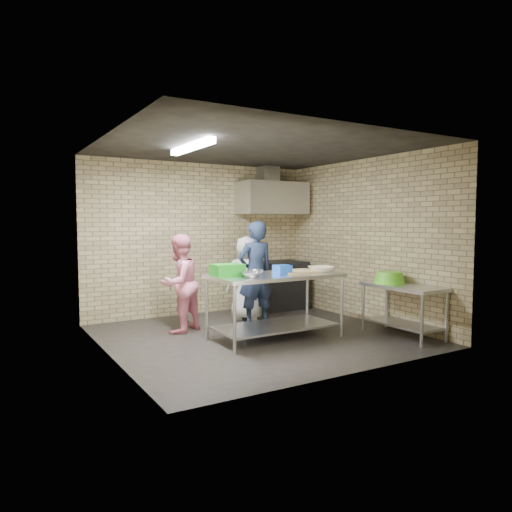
{
  "coord_description": "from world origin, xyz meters",
  "views": [
    {
      "loc": [
        -3.47,
        -5.8,
        1.67
      ],
      "look_at": [
        0.1,
        0.2,
        1.15
      ],
      "focal_mm": 33.04,
      "sensor_mm": 36.0,
      "label": 1
    }
  ],
  "objects_px": {
    "bottle_green": "(286,203)",
    "woman_white": "(246,278)",
    "woman_pink": "(179,283)",
    "stove": "(273,285)",
    "side_counter": "(403,311)",
    "green_crate": "(227,270)",
    "green_basin": "(389,277)",
    "blue_tub": "(282,270)",
    "prep_table": "(275,306)",
    "man_navy": "(255,274)"
  },
  "relations": [
    {
      "from": "bottle_green",
      "to": "woman_white",
      "type": "relative_size",
      "value": 0.11
    },
    {
      "from": "woman_pink",
      "to": "stove",
      "type": "bearing_deg",
      "value": 171.98
    },
    {
      "from": "side_counter",
      "to": "bottle_green",
      "type": "relative_size",
      "value": 8.0
    },
    {
      "from": "side_counter",
      "to": "green_crate",
      "type": "bearing_deg",
      "value": 158.0
    },
    {
      "from": "green_basin",
      "to": "bottle_green",
      "type": "bearing_deg",
      "value": 89.58
    },
    {
      "from": "stove",
      "to": "woman_white",
      "type": "bearing_deg",
      "value": -147.62
    },
    {
      "from": "blue_tub",
      "to": "green_basin",
      "type": "bearing_deg",
      "value": -16.91
    },
    {
      "from": "woman_white",
      "to": "woman_pink",
      "type": "bearing_deg",
      "value": 39.89
    },
    {
      "from": "blue_tub",
      "to": "green_basin",
      "type": "height_order",
      "value": "blue_tub"
    },
    {
      "from": "prep_table",
      "to": "stove",
      "type": "height_order",
      "value": "prep_table"
    },
    {
      "from": "man_navy",
      "to": "woman_white",
      "type": "distance_m",
      "value": 0.5
    },
    {
      "from": "prep_table",
      "to": "woman_pink",
      "type": "xyz_separation_m",
      "value": [
        -1.02,
        1.08,
        0.27
      ]
    },
    {
      "from": "green_crate",
      "to": "bottle_green",
      "type": "height_order",
      "value": "bottle_green"
    },
    {
      "from": "stove",
      "to": "blue_tub",
      "type": "relative_size",
      "value": 5.85
    },
    {
      "from": "green_crate",
      "to": "bottle_green",
      "type": "xyz_separation_m",
      "value": [
        2.36,
        2.04,
        1.01
      ]
    },
    {
      "from": "blue_tub",
      "to": "man_navy",
      "type": "relative_size",
      "value": 0.12
    },
    {
      "from": "prep_table",
      "to": "side_counter",
      "type": "bearing_deg",
      "value": -26.66
    },
    {
      "from": "prep_table",
      "to": "bottle_green",
      "type": "height_order",
      "value": "bottle_green"
    },
    {
      "from": "blue_tub",
      "to": "green_basin",
      "type": "distance_m",
      "value": 1.67
    },
    {
      "from": "side_counter",
      "to": "bottle_green",
      "type": "height_order",
      "value": "bottle_green"
    },
    {
      "from": "green_crate",
      "to": "man_navy",
      "type": "bearing_deg",
      "value": 39.88
    },
    {
      "from": "prep_table",
      "to": "woman_pink",
      "type": "distance_m",
      "value": 1.51
    },
    {
      "from": "green_basin",
      "to": "side_counter",
      "type": "bearing_deg",
      "value": -85.43
    },
    {
      "from": "prep_table",
      "to": "blue_tub",
      "type": "bearing_deg",
      "value": -63.43
    },
    {
      "from": "prep_table",
      "to": "woman_pink",
      "type": "height_order",
      "value": "woman_pink"
    },
    {
      "from": "green_basin",
      "to": "woman_white",
      "type": "bearing_deg",
      "value": 125.32
    },
    {
      "from": "green_crate",
      "to": "woman_pink",
      "type": "distance_m",
      "value": 1.05
    },
    {
      "from": "blue_tub",
      "to": "man_navy",
      "type": "distance_m",
      "value": 0.98
    },
    {
      "from": "green_basin",
      "to": "woman_white",
      "type": "distance_m",
      "value": 2.35
    },
    {
      "from": "prep_table",
      "to": "stove",
      "type": "xyz_separation_m",
      "value": [
        1.21,
        1.92,
        -0.01
      ]
    },
    {
      "from": "woman_white",
      "to": "bottle_green",
      "type": "bearing_deg",
      "value": -119.97
    },
    {
      "from": "green_crate",
      "to": "woman_pink",
      "type": "relative_size",
      "value": 0.28
    },
    {
      "from": "green_basin",
      "to": "woman_white",
      "type": "relative_size",
      "value": 0.33
    },
    {
      "from": "stove",
      "to": "woman_pink",
      "type": "distance_m",
      "value": 2.4
    },
    {
      "from": "bottle_green",
      "to": "man_navy",
      "type": "relative_size",
      "value": 0.09
    },
    {
      "from": "woman_white",
      "to": "side_counter",
      "type": "bearing_deg",
      "value": 151.47
    },
    {
      "from": "stove",
      "to": "woman_pink",
      "type": "relative_size",
      "value": 0.82
    },
    {
      "from": "man_navy",
      "to": "stove",
      "type": "bearing_deg",
      "value": -130.91
    },
    {
      "from": "green_crate",
      "to": "woman_pink",
      "type": "height_order",
      "value": "woman_pink"
    },
    {
      "from": "man_navy",
      "to": "side_counter",
      "type": "bearing_deg",
      "value": 134.36
    },
    {
      "from": "man_navy",
      "to": "woman_pink",
      "type": "relative_size",
      "value": 1.13
    },
    {
      "from": "stove",
      "to": "man_navy",
      "type": "relative_size",
      "value": 0.72
    },
    {
      "from": "blue_tub",
      "to": "bottle_green",
      "type": "xyz_separation_m",
      "value": [
        1.61,
        2.26,
        1.02
      ]
    },
    {
      "from": "stove",
      "to": "green_crate",
      "type": "relative_size",
      "value": 2.92
    },
    {
      "from": "green_basin",
      "to": "green_crate",
      "type": "bearing_deg",
      "value": 163.27
    },
    {
      "from": "blue_tub",
      "to": "woman_pink",
      "type": "xyz_separation_m",
      "value": [
        -1.07,
        1.18,
        -0.25
      ]
    },
    {
      "from": "prep_table",
      "to": "woman_white",
      "type": "bearing_deg",
      "value": 77.92
    },
    {
      "from": "stove",
      "to": "blue_tub",
      "type": "height_order",
      "value": "blue_tub"
    },
    {
      "from": "side_counter",
      "to": "man_navy",
      "type": "distance_m",
      "value": 2.29
    },
    {
      "from": "prep_table",
      "to": "side_counter",
      "type": "relative_size",
      "value": 1.54
    }
  ]
}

